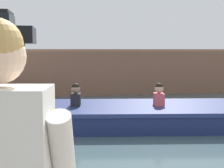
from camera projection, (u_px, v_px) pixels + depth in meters
The scene contains 5 objects.
ground_plane at pixel (134, 126), 6.70m from camera, with size 400.00×400.00×0.00m, color #3D5156.
far_quay_wall at pixel (94, 69), 14.05m from camera, with size 60.00×6.00×1.58m, color brown.
far_wall_coping at pixel (103, 50), 11.14m from camera, with size 60.00×0.24×0.08m, color #9F6C52.
motorboat_passing at pixel (134, 115), 6.73m from camera, with size 6.32×2.54×0.92m.
mooring_bollard_mid at pixel (19, 44), 10.76m from camera, with size 0.15×0.15×0.45m.
Camera 1 is at (-1.57, -1.80, 1.62)m, focal length 50.00 mm.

